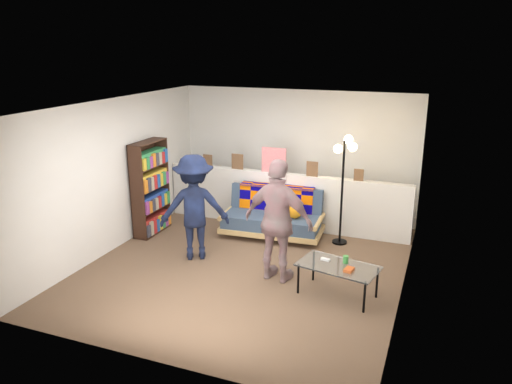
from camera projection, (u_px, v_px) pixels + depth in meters
ground at (246, 266)px, 7.48m from camera, size 5.00×5.00×0.00m
room_shell at (258, 151)px, 7.41m from camera, size 4.60×5.05×2.45m
half_wall_ledge at (284, 200)px, 8.94m from camera, size 4.45×0.15×1.00m
ledge_decor at (272, 163)px, 8.80m from camera, size 2.97×0.02×0.45m
futon_sofa at (274, 217)px, 8.57m from camera, size 1.76×0.94×0.74m
bookshelf at (150, 191)px, 8.61m from camera, size 0.27×0.81×1.62m
coffee_table at (339, 268)px, 6.51m from camera, size 1.12×0.76×0.53m
floor_lamp at (344, 168)px, 8.00m from camera, size 0.40×0.33×1.81m
person_left at (194, 207)px, 7.57m from camera, size 1.22×1.04×1.63m
person_right at (278, 221)px, 6.83m from camera, size 1.07×0.57×1.74m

